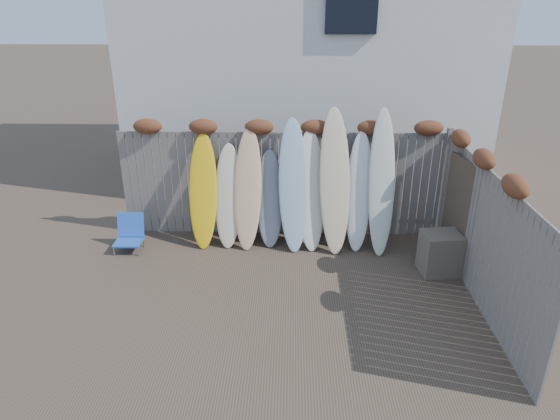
{
  "coord_description": "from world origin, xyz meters",
  "views": [
    {
      "loc": [
        0.19,
        -6.34,
        4.31
      ],
      "look_at": [
        0.0,
        1.2,
        1.0
      ],
      "focal_mm": 32.0,
      "sensor_mm": 36.0,
      "label": 1
    }
  ],
  "objects_px": {
    "lattice_panel": "(462,217)",
    "surfboard_0": "(203,192)",
    "beach_chair": "(130,233)",
    "wooden_crate": "(440,253)"
  },
  "relations": [
    {
      "from": "lattice_panel",
      "to": "wooden_crate",
      "type": "bearing_deg",
      "value": -161.86
    },
    {
      "from": "lattice_panel",
      "to": "surfboard_0",
      "type": "distance_m",
      "value": 4.46
    },
    {
      "from": "beach_chair",
      "to": "surfboard_0",
      "type": "height_order",
      "value": "surfboard_0"
    },
    {
      "from": "beach_chair",
      "to": "surfboard_0",
      "type": "relative_size",
      "value": 0.3
    },
    {
      "from": "wooden_crate",
      "to": "surfboard_0",
      "type": "height_order",
      "value": "surfboard_0"
    },
    {
      "from": "beach_chair",
      "to": "lattice_panel",
      "type": "bearing_deg",
      "value": -5.55
    },
    {
      "from": "beach_chair",
      "to": "lattice_panel",
      "type": "height_order",
      "value": "lattice_panel"
    },
    {
      "from": "wooden_crate",
      "to": "surfboard_0",
      "type": "distance_m",
      "value": 4.23
    },
    {
      "from": "beach_chair",
      "to": "lattice_panel",
      "type": "distance_m",
      "value": 5.78
    },
    {
      "from": "beach_chair",
      "to": "wooden_crate",
      "type": "xyz_separation_m",
      "value": [
        5.39,
        -0.72,
        0.06
      ]
    }
  ]
}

